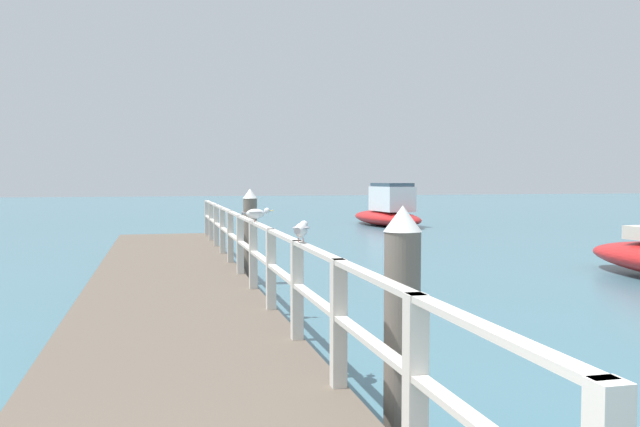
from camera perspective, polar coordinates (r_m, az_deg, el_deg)
name	(u,v)px	position (r m, az deg, el deg)	size (l,w,h in m)	color
pier_deck	(171,296)	(11.19, -12.76, -6.98)	(2.66, 19.96, 0.43)	brown
pier_railing	(246,242)	(11.17, -6.39, -2.44)	(0.12, 18.48, 1.06)	beige
dock_piling_near	(402,331)	(5.19, 7.08, -9.98)	(0.29, 0.29, 1.94)	#6B6056
dock_piling_far	(250,236)	(13.48, -6.03, -1.94)	(0.29, 0.29, 1.94)	#6B6056
seagull_foreground	(301,229)	(6.82, -1.64, -1.37)	(0.25, 0.46, 0.21)	white
seagull_background	(256,213)	(10.03, -5.54, 0.03)	(0.48, 0.20, 0.21)	white
boat_4	(388,212)	(30.08, 5.89, 0.17)	(2.57, 5.78, 1.94)	red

